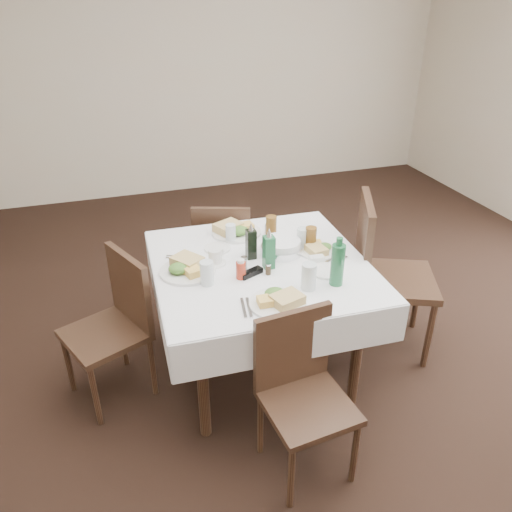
# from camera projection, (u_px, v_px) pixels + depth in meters

# --- Properties ---
(ground_plane) EXTENTS (7.00, 7.00, 0.00)m
(ground_plane) POSITION_uv_depth(u_px,v_px,m) (299.00, 384.00, 3.04)
(ground_plane) COLOR black
(room_shell) EXTENTS (6.04, 7.04, 2.80)m
(room_shell) POSITION_uv_depth(u_px,v_px,m) (315.00, 95.00, 2.23)
(room_shell) COLOR beige
(room_shell) RESTS_ON ground
(dining_table) EXTENTS (1.24, 1.24, 0.76)m
(dining_table) POSITION_uv_depth(u_px,v_px,m) (260.00, 276.00, 2.86)
(dining_table) COLOR black
(dining_table) RESTS_ON ground
(chair_north) EXTENTS (0.51, 0.51, 0.84)m
(chair_north) POSITION_uv_depth(u_px,v_px,m) (223.00, 249.00, 3.58)
(chair_north) COLOR black
(chair_north) RESTS_ON ground
(chair_south) EXTENTS (0.43, 0.43, 0.83)m
(chair_south) POSITION_uv_depth(u_px,v_px,m) (301.00, 384.00, 2.37)
(chair_south) COLOR black
(chair_south) RESTS_ON ground
(chair_east) EXTENTS (0.64, 0.64, 1.03)m
(chair_east) POSITION_uv_depth(u_px,v_px,m) (381.00, 267.00, 3.13)
(chair_east) COLOR black
(chair_east) RESTS_ON ground
(chair_west) EXTENTS (0.54, 0.54, 0.87)m
(chair_west) POSITION_uv_depth(u_px,v_px,m) (117.00, 318.00, 2.81)
(chair_west) COLOR black
(chair_west) RESTS_ON ground
(meal_north) EXTENTS (0.31, 0.31, 0.07)m
(meal_north) POSITION_uv_depth(u_px,v_px,m) (235.00, 230.00, 3.14)
(meal_north) COLOR white
(meal_north) RESTS_ON dining_table
(meal_south) EXTENTS (0.28, 0.28, 0.06)m
(meal_south) POSITION_uv_depth(u_px,v_px,m) (279.00, 300.00, 2.44)
(meal_south) COLOR white
(meal_south) RESTS_ON dining_table
(meal_east) EXTENTS (0.23, 0.23, 0.05)m
(meal_east) POSITION_uv_depth(u_px,v_px,m) (318.00, 249.00, 2.92)
(meal_east) COLOR white
(meal_east) RESTS_ON dining_table
(meal_west) EXTENTS (0.30, 0.30, 0.07)m
(meal_west) POSITION_uv_depth(u_px,v_px,m) (186.00, 268.00, 2.72)
(meal_west) COLOR white
(meal_west) RESTS_ON dining_table
(side_plate_a) EXTENTS (0.16, 0.16, 0.01)m
(side_plate_a) POSITION_uv_depth(u_px,v_px,m) (217.00, 248.00, 2.97)
(side_plate_a) COLOR white
(side_plate_a) RESTS_ON dining_table
(side_plate_b) EXTENTS (0.18, 0.18, 0.01)m
(side_plate_b) POSITION_uv_depth(u_px,v_px,m) (326.00, 271.00, 2.73)
(side_plate_b) COLOR white
(side_plate_b) RESTS_ON dining_table
(water_n) EXTENTS (0.06, 0.06, 0.11)m
(water_n) POSITION_uv_depth(u_px,v_px,m) (231.00, 233.00, 3.02)
(water_n) COLOR silver
(water_n) RESTS_ON dining_table
(water_s) EXTENTS (0.08, 0.08, 0.14)m
(water_s) POSITION_uv_depth(u_px,v_px,m) (309.00, 276.00, 2.55)
(water_s) COLOR silver
(water_s) RESTS_ON dining_table
(water_e) EXTENTS (0.07, 0.07, 0.12)m
(water_e) POSITION_uv_depth(u_px,v_px,m) (302.00, 238.00, 2.96)
(water_e) COLOR silver
(water_e) RESTS_ON dining_table
(water_w) EXTENTS (0.07, 0.07, 0.13)m
(water_w) POSITION_uv_depth(u_px,v_px,m) (207.00, 273.00, 2.59)
(water_w) COLOR silver
(water_w) RESTS_ON dining_table
(iced_tea_a) EXTENTS (0.07, 0.07, 0.14)m
(iced_tea_a) POSITION_uv_depth(u_px,v_px,m) (271.00, 227.00, 3.08)
(iced_tea_a) COLOR brown
(iced_tea_a) RESTS_ON dining_table
(iced_tea_b) EXTENTS (0.07, 0.07, 0.14)m
(iced_tea_b) POSITION_uv_depth(u_px,v_px,m) (311.00, 238.00, 2.94)
(iced_tea_b) COLOR brown
(iced_tea_b) RESTS_ON dining_table
(bread_basket) EXTENTS (0.24, 0.24, 0.08)m
(bread_basket) POSITION_uv_depth(u_px,v_px,m) (282.00, 247.00, 2.91)
(bread_basket) COLOR silver
(bread_basket) RESTS_ON dining_table
(oil_cruet_dark) EXTENTS (0.05, 0.05, 0.22)m
(oil_cruet_dark) POSITION_uv_depth(u_px,v_px,m) (251.00, 243.00, 2.83)
(oil_cruet_dark) COLOR black
(oil_cruet_dark) RESTS_ON dining_table
(oil_cruet_green) EXTENTS (0.06, 0.06, 0.24)m
(oil_cruet_green) POSITION_uv_depth(u_px,v_px,m) (269.00, 251.00, 2.73)
(oil_cruet_green) COLOR #21643B
(oil_cruet_green) RESTS_ON dining_table
(ketchup_bottle) EXTENTS (0.05, 0.05, 0.11)m
(ketchup_bottle) POSITION_uv_depth(u_px,v_px,m) (241.00, 269.00, 2.65)
(ketchup_bottle) COLOR #A92D19
(ketchup_bottle) RESTS_ON dining_table
(salt_shaker) EXTENTS (0.04, 0.04, 0.08)m
(salt_shaker) POSITION_uv_depth(u_px,v_px,m) (244.00, 263.00, 2.73)
(salt_shaker) COLOR white
(salt_shaker) RESTS_ON dining_table
(pepper_shaker) EXTENTS (0.03, 0.03, 0.07)m
(pepper_shaker) POSITION_uv_depth(u_px,v_px,m) (268.00, 269.00, 2.69)
(pepper_shaker) COLOR #3A2C1A
(pepper_shaker) RESTS_ON dining_table
(coffee_mug) EXTENTS (0.12, 0.12, 0.09)m
(coffee_mug) POSITION_uv_depth(u_px,v_px,m) (215.00, 257.00, 2.80)
(coffee_mug) COLOR white
(coffee_mug) RESTS_ON dining_table
(sunglasses) EXTENTS (0.14, 0.09, 0.03)m
(sunglasses) POSITION_uv_depth(u_px,v_px,m) (251.00, 273.00, 2.69)
(sunglasses) COLOR black
(sunglasses) RESTS_ON dining_table
(green_bottle) EXTENTS (0.07, 0.07, 0.27)m
(green_bottle) POSITION_uv_depth(u_px,v_px,m) (338.00, 264.00, 2.57)
(green_bottle) COLOR #21643B
(green_bottle) RESTS_ON dining_table
(sugar_caddy) EXTENTS (0.09, 0.05, 0.04)m
(sugar_caddy) POSITION_uv_depth(u_px,v_px,m) (317.00, 259.00, 2.81)
(sugar_caddy) COLOR white
(sugar_caddy) RESTS_ON dining_table
(cutlery_n) EXTENTS (0.09, 0.17, 0.01)m
(cutlery_n) POSITION_uv_depth(u_px,v_px,m) (268.00, 230.00, 3.20)
(cutlery_n) COLOR silver
(cutlery_n) RESTS_ON dining_table
(cutlery_s) EXTENTS (0.07, 0.18, 0.01)m
(cutlery_s) POSITION_uv_depth(u_px,v_px,m) (246.00, 308.00, 2.42)
(cutlery_s) COLOR silver
(cutlery_s) RESTS_ON dining_table
(cutlery_e) EXTENTS (0.21, 0.12, 0.01)m
(cutlery_e) POSITION_uv_depth(u_px,v_px,m) (333.00, 261.00, 2.83)
(cutlery_e) COLOR silver
(cutlery_e) RESTS_ON dining_table
(cutlery_w) EXTENTS (0.17, 0.09, 0.01)m
(cutlery_w) POSITION_uv_depth(u_px,v_px,m) (180.00, 257.00, 2.87)
(cutlery_w) COLOR silver
(cutlery_w) RESTS_ON dining_table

